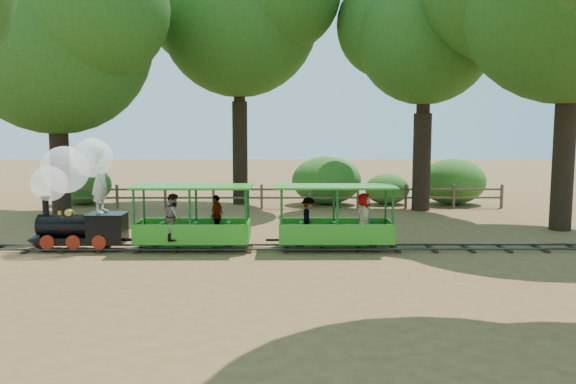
{
  "coord_description": "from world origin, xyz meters",
  "views": [
    {
      "loc": [
        -0.04,
        -15.12,
        3.31
      ],
      "look_at": [
        0.05,
        0.5,
        1.54
      ],
      "focal_mm": 35.0,
      "sensor_mm": 36.0,
      "label": 1
    }
  ],
  "objects_px": {
    "locomotive": "(74,186)",
    "carriage_front": "(192,223)",
    "carriage_rear": "(335,223)",
    "fence": "(286,195)"
  },
  "relations": [
    {
      "from": "carriage_front",
      "to": "carriage_rear",
      "type": "distance_m",
      "value": 3.9
    },
    {
      "from": "fence",
      "to": "locomotive",
      "type": "bearing_deg",
      "value": -126.03
    },
    {
      "from": "locomotive",
      "to": "carriage_rear",
      "type": "bearing_deg",
      "value": -0.86
    },
    {
      "from": "carriage_rear",
      "to": "fence",
      "type": "xyz_separation_m",
      "value": [
        -1.34,
        8.03,
        -0.18
      ]
    },
    {
      "from": "carriage_rear",
      "to": "carriage_front",
      "type": "bearing_deg",
      "value": -179.82
    },
    {
      "from": "locomotive",
      "to": "carriage_front",
      "type": "height_order",
      "value": "locomotive"
    },
    {
      "from": "carriage_front",
      "to": "fence",
      "type": "xyz_separation_m",
      "value": [
        2.56,
        8.04,
        -0.18
      ]
    },
    {
      "from": "carriage_rear",
      "to": "locomotive",
      "type": "bearing_deg",
      "value": 179.14
    },
    {
      "from": "locomotive",
      "to": "carriage_rear",
      "type": "height_order",
      "value": "locomotive"
    },
    {
      "from": "carriage_front",
      "to": "locomotive",
      "type": "bearing_deg",
      "value": 177.87
    }
  ]
}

